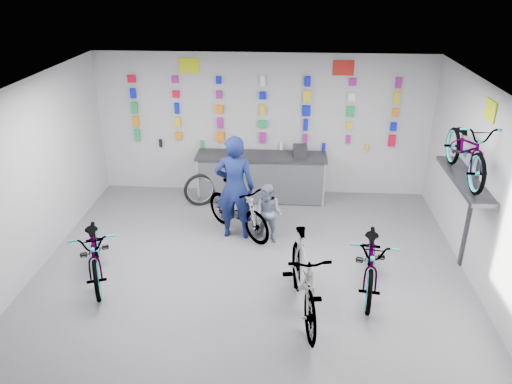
# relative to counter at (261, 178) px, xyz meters

# --- Properties ---
(floor) EXTENTS (8.00, 8.00, 0.00)m
(floor) POSITION_rel_counter_xyz_m (0.00, -3.54, -0.49)
(floor) COLOR #4E4E53
(floor) RESTS_ON ground
(ceiling) EXTENTS (8.00, 8.00, 0.00)m
(ceiling) POSITION_rel_counter_xyz_m (0.00, -3.54, 2.51)
(ceiling) COLOR white
(ceiling) RESTS_ON wall_back
(wall_back) EXTENTS (7.00, 0.00, 7.00)m
(wall_back) POSITION_rel_counter_xyz_m (0.00, 0.46, 1.01)
(wall_back) COLOR #ADADAF
(wall_back) RESTS_ON floor
(wall_left) EXTENTS (0.00, 8.00, 8.00)m
(wall_left) POSITION_rel_counter_xyz_m (-3.50, -3.54, 1.01)
(wall_left) COLOR #ADADAF
(wall_left) RESTS_ON floor
(wall_right) EXTENTS (0.00, 8.00, 8.00)m
(wall_right) POSITION_rel_counter_xyz_m (3.50, -3.54, 1.01)
(wall_right) COLOR #ADADAF
(wall_right) RESTS_ON floor
(counter) EXTENTS (2.70, 0.66, 1.00)m
(counter) POSITION_rel_counter_xyz_m (0.00, 0.00, 0.00)
(counter) COLOR black
(counter) RESTS_ON floor
(merch_wall) EXTENTS (5.55, 0.08, 1.56)m
(merch_wall) POSITION_rel_counter_xyz_m (-0.00, 0.39, 1.29)
(merch_wall) COLOR #1A9344
(merch_wall) RESTS_ON wall_back
(wall_bracket) EXTENTS (0.39, 1.90, 2.00)m
(wall_bracket) POSITION_rel_counter_xyz_m (3.33, -2.34, 0.98)
(wall_bracket) COLOR #333338
(wall_bracket) RESTS_ON wall_right
(sign_left) EXTENTS (0.42, 0.02, 0.30)m
(sign_left) POSITION_rel_counter_xyz_m (-1.50, 0.44, 2.23)
(sign_left) COLOR #C5D510
(sign_left) RESTS_ON wall_back
(sign_right) EXTENTS (0.42, 0.02, 0.30)m
(sign_right) POSITION_rel_counter_xyz_m (1.60, 0.44, 2.23)
(sign_right) COLOR red
(sign_right) RESTS_ON wall_back
(sign_side) EXTENTS (0.02, 0.40, 0.30)m
(sign_side) POSITION_rel_counter_xyz_m (3.48, -2.34, 2.16)
(sign_side) COLOR #C5D510
(sign_side) RESTS_ON wall_right
(bike_left) EXTENTS (1.32, 2.00, 1.00)m
(bike_left) POSITION_rel_counter_xyz_m (-2.44, -3.10, 0.01)
(bike_left) COLOR gray
(bike_left) RESTS_ON floor
(bike_center) EXTENTS (0.83, 2.05, 1.19)m
(bike_center) POSITION_rel_counter_xyz_m (0.82, -3.80, 0.11)
(bike_center) COLOR gray
(bike_center) RESTS_ON floor
(bike_right) EXTENTS (0.98, 2.04, 1.03)m
(bike_right) POSITION_rel_counter_xyz_m (1.88, -3.06, 0.03)
(bike_right) COLOR gray
(bike_right) RESTS_ON floor
(bike_service) EXTENTS (1.54, 1.52, 1.01)m
(bike_service) POSITION_rel_counter_xyz_m (-0.34, -1.53, 0.02)
(bike_service) COLOR gray
(bike_service) RESTS_ON floor
(bike_wall) EXTENTS (0.63, 1.80, 0.95)m
(bike_wall) POSITION_rel_counter_xyz_m (3.25, -2.34, 1.57)
(bike_wall) COLOR gray
(bike_wall) RESTS_ON wall_bracket
(clerk) EXTENTS (0.72, 0.49, 1.94)m
(clerk) POSITION_rel_counter_xyz_m (-0.38, -1.62, 0.48)
(clerk) COLOR #0F194A
(clerk) RESTS_ON floor
(customer) EXTENTS (0.65, 0.57, 1.10)m
(customer) POSITION_rel_counter_xyz_m (0.23, -1.78, 0.07)
(customer) COLOR slate
(customer) RESTS_ON floor
(spare_wheel) EXTENTS (0.69, 0.38, 0.68)m
(spare_wheel) POSITION_rel_counter_xyz_m (-1.25, -0.37, -0.15)
(spare_wheel) COLOR black
(spare_wheel) RESTS_ON floor
(register) EXTENTS (0.30, 0.32, 0.22)m
(register) POSITION_rel_counter_xyz_m (0.80, 0.01, 0.62)
(register) COLOR black
(register) RESTS_ON counter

